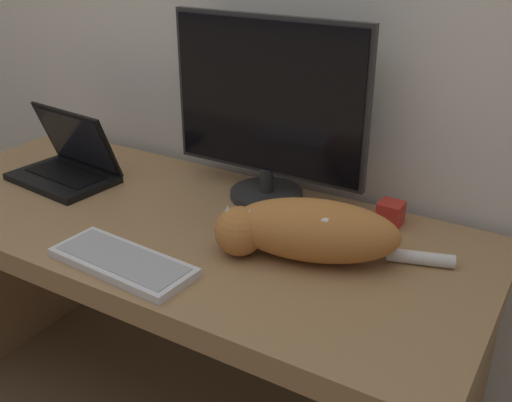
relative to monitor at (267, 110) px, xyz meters
name	(u,v)px	position (x,y,z in m)	size (l,w,h in m)	color
desk	(178,264)	(-0.14, -0.25, -0.40)	(1.65, 0.71, 0.73)	#A37A4C
monitor	(267,110)	(0.00, 0.00, 0.00)	(0.58, 0.21, 0.51)	#282828
laptop	(67,166)	(-0.59, -0.20, -0.21)	(0.33, 0.24, 0.22)	black
external_keyboard	(123,262)	(-0.10, -0.50, -0.25)	(0.36, 0.16, 0.02)	white
cat	(306,229)	(0.25, -0.25, -0.18)	(0.52, 0.27, 0.15)	#C67A38
small_toy	(390,213)	(0.36, 0.02, -0.23)	(0.06, 0.06, 0.06)	red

